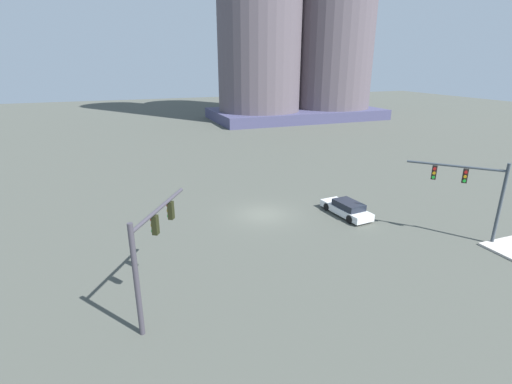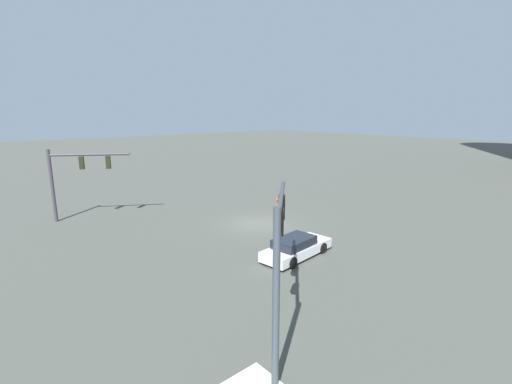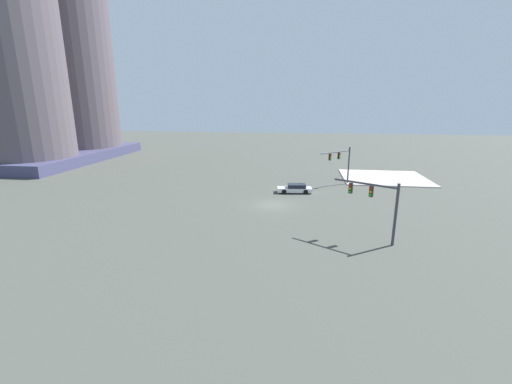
# 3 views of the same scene
# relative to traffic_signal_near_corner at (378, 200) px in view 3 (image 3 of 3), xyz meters

# --- Properties ---
(ground_plane) EXTENTS (210.15, 210.15, 0.00)m
(ground_plane) POSITION_rel_traffic_signal_near_corner_xyz_m (9.67, 9.88, -3.81)
(ground_plane) COLOR #454841
(sidewalk_corner) EXTENTS (12.02, 13.36, 0.15)m
(sidewalk_corner) POSITION_rel_traffic_signal_near_corner_xyz_m (27.24, -6.98, -3.73)
(sidewalk_corner) COLOR #B6B0A9
(sidewalk_corner) RESTS_ON ground
(traffic_signal_near_corner) EXTENTS (3.19, 5.05, 5.49)m
(traffic_signal_near_corner) POSITION_rel_traffic_signal_near_corner_xyz_m (0.00, 0.00, 0.00)
(traffic_signal_near_corner) COLOR #3A3741
(traffic_signal_near_corner) RESTS_ON ground
(traffic_signal_opposite_side) EXTENTS (4.31, 4.57, 5.64)m
(traffic_signal_opposite_side) POSITION_rel_traffic_signal_near_corner_xyz_m (21.08, 0.80, 0.11)
(traffic_signal_opposite_side) COLOR #353E45
(traffic_signal_opposite_side) RESTS_ON ground
(highrise_twin_tower) EXTENTS (35.46, 18.45, 56.72)m
(highrise_twin_tower) POSITION_rel_traffic_signal_near_corner_xyz_m (36.63, 58.05, 24.35)
(highrise_twin_tower) COLOR #3E3E5F
(highrise_twin_tower) RESTS_ON ground
(sedan_car_approaching) EXTENTS (2.16, 4.83, 1.21)m
(sedan_car_approaching) POSITION_rel_traffic_signal_near_corner_xyz_m (15.86, 7.37, -3.23)
(sedan_car_approaching) COLOR silver
(sedan_car_approaching) RESTS_ON ground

